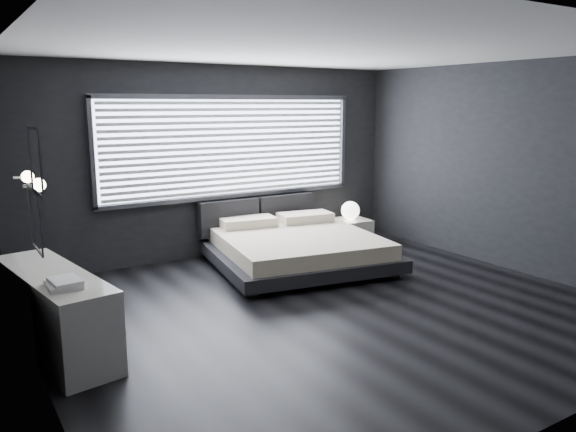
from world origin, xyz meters
TOP-DOWN VIEW (x-y plane):
  - room at (0.00, 0.00)m, footprint 6.04×6.00m
  - window at (0.20, 2.70)m, footprint 4.14×0.09m
  - headboard at (0.58, 2.64)m, footprint 1.96×0.16m
  - sconce_near at (-2.88, 0.05)m, footprint 0.18×0.11m
  - sconce_far at (-2.88, 0.65)m, footprint 0.18×0.11m
  - wall_art_upper at (-2.98, -0.55)m, footprint 0.01×0.48m
  - wall_art_lower at (-2.98, -0.30)m, footprint 0.01×0.48m
  - bed at (0.59, 1.54)m, footprint 2.62×2.53m
  - nightstand at (2.04, 2.24)m, footprint 0.69×0.59m
  - orb_lamp at (2.07, 2.23)m, footprint 0.30×0.30m
  - dresser at (-2.78, 0.46)m, footprint 0.80×1.92m
  - book_stack at (-2.76, -0.04)m, footprint 0.27×0.35m

SIDE VIEW (x-z plane):
  - nightstand at x=2.04m, z-range 0.00..0.39m
  - bed at x=0.59m, z-range -0.02..0.57m
  - dresser at x=-2.78m, z-range 0.00..0.74m
  - orb_lamp at x=2.07m, z-range 0.39..0.68m
  - headboard at x=0.58m, z-range 0.31..0.83m
  - book_stack at x=-2.76m, z-range 0.74..0.81m
  - wall_art_lower at x=-2.98m, z-range 1.14..1.62m
  - room at x=0.00m, z-range 0.00..2.80m
  - sconce_near at x=-2.88m, z-range 1.55..1.66m
  - sconce_far at x=-2.88m, z-range 1.55..1.66m
  - window at x=0.20m, z-range 0.85..2.37m
  - wall_art_upper at x=-2.98m, z-range 1.61..2.09m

